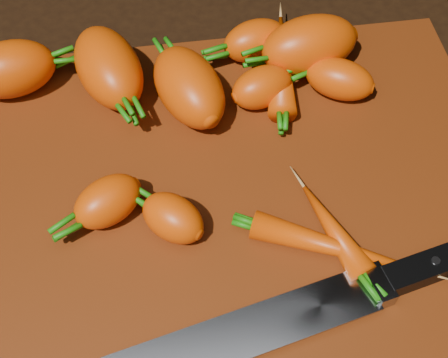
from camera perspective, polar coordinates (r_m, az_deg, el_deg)
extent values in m
cube|color=black|center=(0.55, 0.15, -2.93)|extent=(2.00, 2.00, 0.01)
cube|color=#62270B|center=(0.54, 0.15, -2.31)|extent=(0.50, 0.40, 0.01)
ellipsoid|color=#E34B09|center=(0.63, -18.90, 9.48)|extent=(0.09, 0.07, 0.05)
ellipsoid|color=#E34B09|center=(0.51, -4.69, -3.57)|extent=(0.07, 0.07, 0.04)
ellipsoid|color=#E34B09|center=(0.61, -10.51, 9.99)|extent=(0.09, 0.11, 0.06)
ellipsoid|color=#E34B09|center=(0.58, -3.23, 8.38)|extent=(0.09, 0.11, 0.06)
ellipsoid|color=#E34B09|center=(0.64, 2.87, 12.53)|extent=(0.07, 0.06, 0.04)
ellipsoid|color=#E34B09|center=(0.59, 3.49, 8.38)|extent=(0.07, 0.06, 0.04)
ellipsoid|color=#E34B09|center=(0.61, 10.53, 8.97)|extent=(0.08, 0.07, 0.04)
ellipsoid|color=#E34B09|center=(0.62, 5.28, 10.51)|extent=(0.05, 0.13, 0.03)
ellipsoid|color=#E34B09|center=(0.51, 10.22, -6.20)|extent=(0.13, 0.08, 0.02)
ellipsoid|color=#E34B09|center=(0.52, 9.91, -4.53)|extent=(0.05, 0.09, 0.02)
ellipsoid|color=#E34B09|center=(0.52, -10.59, -2.02)|extent=(0.07, 0.07, 0.04)
ellipsoid|color=#E34B09|center=(0.62, 7.81, 12.05)|extent=(0.11, 0.07, 0.06)
cube|color=gray|center=(0.47, 2.64, -13.68)|extent=(0.02, 0.03, 0.02)
cube|color=black|center=(0.49, 9.95, -10.99)|extent=(0.12, 0.05, 0.02)
cylinder|color=#B2B2B7|center=(0.48, 8.14, -11.32)|extent=(0.01, 0.01, 0.00)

